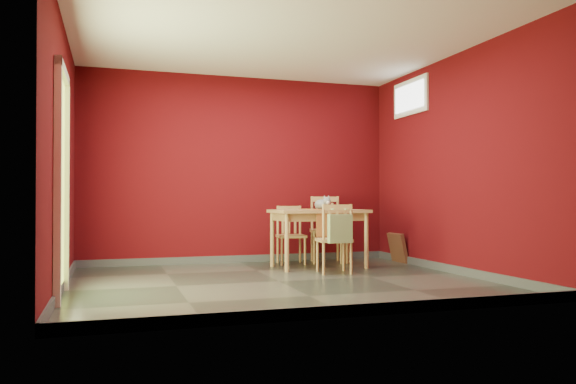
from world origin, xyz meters
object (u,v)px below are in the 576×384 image
object	(u,v)px
dining_table	(319,217)
cat	(322,202)
chair_far_left	(291,234)
chair_near	(335,238)
picture_frame	(398,248)
chair_far_right	(326,228)
tote_bag	(340,228)

from	to	relation	value
dining_table	cat	xyz separation A→B (m)	(0.09, 0.10, 0.19)
chair_far_left	chair_near	bearing A→B (deg)	-80.64
picture_frame	chair_far_right	bearing A→B (deg)	162.29
dining_table	cat	size ratio (longest dim) A/B	3.22
chair_near	cat	size ratio (longest dim) A/B	2.18
chair_far_left	picture_frame	xyz separation A→B (m)	(1.53, -0.30, -0.21)
picture_frame	chair_far_left	bearing A→B (deg)	168.82
chair_near	chair_far_right	bearing A→B (deg)	73.57
dining_table	chair_far_left	bearing A→B (deg)	111.63
chair_near	dining_table	bearing A→B (deg)	87.73
dining_table	tote_bag	distance (m)	0.84
cat	chair_far_left	bearing A→B (deg)	118.37
dining_table	tote_bag	size ratio (longest dim) A/B	3.07
chair_far_left	cat	bearing A→B (deg)	-55.86
dining_table	chair_near	size ratio (longest dim) A/B	1.48
tote_bag	cat	bearing A→B (deg)	81.96
chair_far_right	chair_far_left	bearing A→B (deg)	-178.62
chair_near	tote_bag	bearing A→B (deg)	-95.00
cat	chair_near	bearing A→B (deg)	-104.68
chair_near	tote_bag	distance (m)	0.24
picture_frame	tote_bag	bearing A→B (deg)	-141.54
chair_near	cat	xyz separation A→B (m)	(0.11, 0.72, 0.44)
chair_far_right	cat	distance (m)	0.65
cat	tote_bag	bearing A→B (deg)	-103.81
dining_table	chair_near	distance (m)	0.67
tote_bag	chair_near	bearing A→B (deg)	85.00
chair_far_left	picture_frame	world-z (taller)	chair_far_left
chair_far_left	chair_near	world-z (taller)	chair_near
chair_near	tote_bag	size ratio (longest dim) A/B	2.07
chair_far_right	tote_bag	size ratio (longest dim) A/B	2.33
chair_far_left	cat	xyz separation A→B (m)	(0.31, -0.45, 0.45)
chair_far_right	picture_frame	bearing A→B (deg)	-17.71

